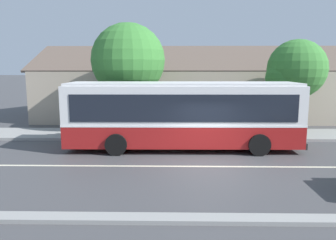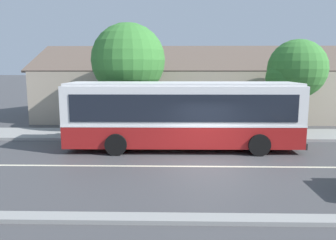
{
  "view_description": "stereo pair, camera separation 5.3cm",
  "coord_description": "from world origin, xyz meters",
  "views": [
    {
      "loc": [
        -1.44,
        -12.74,
        3.96
      ],
      "look_at": [
        -1.75,
        4.25,
        1.21
      ],
      "focal_mm": 35.0,
      "sensor_mm": 36.0,
      "label": 1
    },
    {
      "loc": [
        -1.38,
        -12.73,
        3.96
      ],
      "look_at": [
        -1.75,
        4.25,
        1.21
      ],
      "focal_mm": 35.0,
      "sensor_mm": 36.0,
      "label": 2
    }
  ],
  "objects": [
    {
      "name": "transit_bus",
      "position": [
        -1.01,
        2.9,
        1.74
      ],
      "size": [
        11.16,
        2.85,
        3.24
      ],
      "color": "maroon",
      "rests_on": "ground"
    },
    {
      "name": "sidewalk_far",
      "position": [
        0.0,
        6.0,
        0.07
      ],
      "size": [
        60.0,
        3.0,
        0.15
      ],
      "primitive_type": "cube",
      "color": "gray",
      "rests_on": "ground"
    },
    {
      "name": "street_tree_secondary",
      "position": [
        -4.15,
        6.83,
        4.35
      ],
      "size": [
        4.34,
        4.34,
        6.53
      ],
      "color": "#4C3828",
      "rests_on": "ground"
    },
    {
      "name": "street_tree_primary",
      "position": [
        5.76,
        7.16,
        3.73
      ],
      "size": [
        3.63,
        3.5,
        5.6
      ],
      "color": "#4C3828",
      "rests_on": "ground"
    },
    {
      "name": "bench_by_building",
      "position": [
        -6.83,
        5.36,
        0.58
      ],
      "size": [
        1.87,
        0.51,
        0.94
      ],
      "color": "brown",
      "rests_on": "sidewalk_far"
    },
    {
      "name": "lane_divider_stripe",
      "position": [
        0.0,
        0.0,
        0.0
      ],
      "size": [
        60.0,
        0.16,
        0.01
      ],
      "primitive_type": "cube",
      "color": "beige",
      "rests_on": "ground"
    },
    {
      "name": "curb_near",
      "position": [
        0.0,
        -4.75,
        0.06
      ],
      "size": [
        60.0,
        0.5,
        0.12
      ],
      "primitive_type": "cube",
      "color": "gray",
      "rests_on": "ground"
    },
    {
      "name": "ground_plane",
      "position": [
        0.0,
        0.0,
        0.0
      ],
      "size": [
        300.0,
        300.0,
        0.0
      ],
      "primitive_type": "plane",
      "color": "#424244"
    },
    {
      "name": "community_building",
      "position": [
        1.68,
        14.36,
        1.96
      ],
      "size": [
        26.96,
        10.07,
        6.68
      ],
      "color": "tan",
      "rests_on": "ground"
    }
  ]
}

